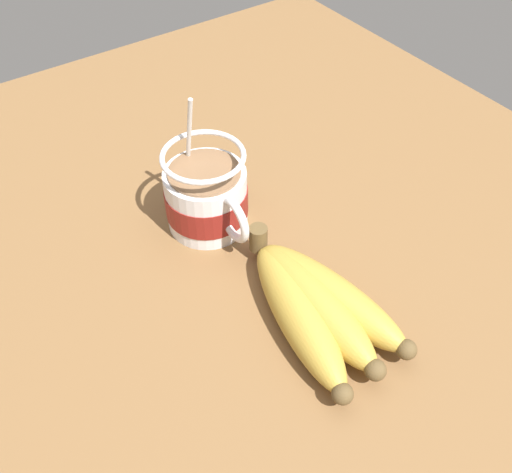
{
  "coord_description": "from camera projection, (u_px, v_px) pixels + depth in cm",
  "views": [
    {
      "loc": [
        38.26,
        -22.19,
        50.96
      ],
      "look_at": [
        4.25,
        1.39,
        8.18
      ],
      "focal_mm": 40.0,
      "sensor_mm": 36.0,
      "label": 1
    }
  ],
  "objects": [
    {
      "name": "coffee_mug",
      "position": [
        207.0,
        197.0,
        0.64
      ],
      "size": [
        13.43,
        9.47,
        15.88
      ],
      "color": "silver",
      "rests_on": "table"
    },
    {
      "name": "table",
      "position": [
        225.0,
        257.0,
        0.66
      ],
      "size": [
        98.43,
        98.43,
        3.8
      ],
      "color": "brown",
      "rests_on": "ground"
    },
    {
      "name": "banana_bunch",
      "position": [
        315.0,
        305.0,
        0.56
      ],
      "size": [
        20.88,
        12.08,
        4.52
      ],
      "color": "brown",
      "rests_on": "table"
    }
  ]
}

